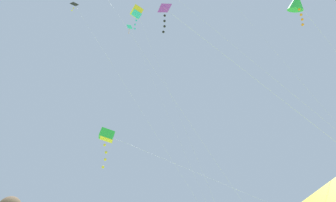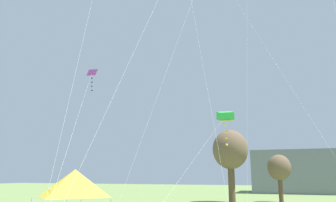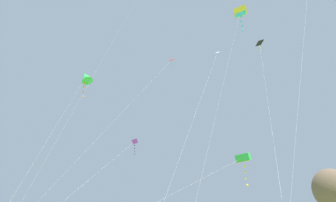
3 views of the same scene
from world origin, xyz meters
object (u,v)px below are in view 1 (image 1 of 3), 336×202
Objects in this scene: kite_green_box_4 at (107,136)px; kite_black_delta_8 at (75,5)px; kite_cyan_delta_3 at (131,29)px; kite_yellow_box_0 at (137,12)px; kite_green_diamond_1 at (297,2)px; kite_purple_delta_2 at (167,11)px.

kite_black_delta_8 is (-0.00, 5.45, 15.21)m from kite_green_box_4.
kite_cyan_delta_3 is at bearing 18.70° from kite_green_box_4.
kite_green_diamond_1 is at bearing -115.64° from kite_yellow_box_0.
kite_purple_delta_2 is 19.87m from kite_black_delta_8.
kite_cyan_delta_3 is (13.35, 17.42, 13.27)m from kite_green_diamond_1.
kite_green_box_4 is 16.16m from kite_black_delta_8.
kite_black_delta_8 is at bearing 55.27° from kite_purple_delta_2.
kite_green_diamond_1 reaches higher than kite_green_box_4.
kite_purple_delta_2 is at bearing 124.33° from kite_green_diamond_1.
kite_green_box_4 is (3.90, 14.22, -6.24)m from kite_green_diamond_1.
kite_cyan_delta_3 is at bearing 29.64° from kite_purple_delta_2.
kite_green_box_4 is 0.77× the size of kite_black_delta_8.
kite_purple_delta_2 is 26.92m from kite_cyan_delta_3.
kite_cyan_delta_3 is at bearing -13.39° from kite_black_delta_8.
kite_cyan_delta_3 is 1.19× the size of kite_black_delta_8.
kite_yellow_box_0 is 0.85× the size of kite_cyan_delta_3.
kite_yellow_box_0 is 18.28m from kite_purple_delta_2.
kite_green_box_4 is at bearing 39.30° from kite_purple_delta_2.
kite_green_box_4 is (-9.45, -3.20, -19.50)m from kite_cyan_delta_3.
kite_black_delta_8 reaches higher than kite_purple_delta_2.
kite_yellow_box_0 is at bearing 64.36° from kite_green_diamond_1.
kite_cyan_delta_3 is at bearing 52.54° from kite_green_diamond_1.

